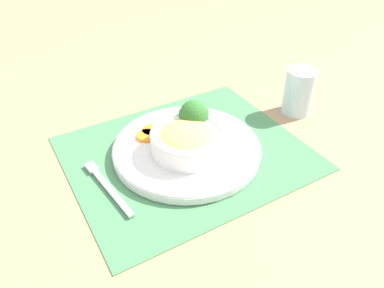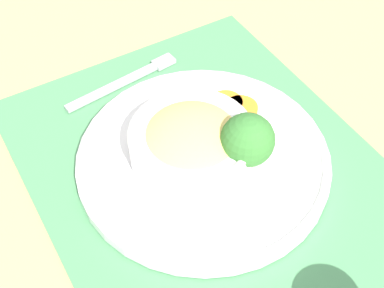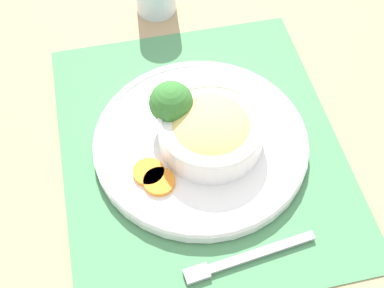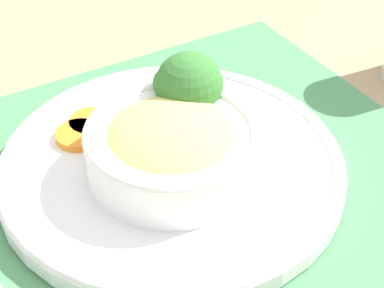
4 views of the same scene
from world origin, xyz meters
The scene contains 8 objects.
ground_plane centered at (0.00, 0.00, 0.00)m, with size 4.00×4.00×0.00m, color tan.
placemat centered at (0.00, 0.00, 0.00)m, with size 0.52×0.44×0.00m.
plate centered at (0.00, 0.00, 0.02)m, with size 0.32×0.32×0.02m.
bowl centered at (-0.01, -0.01, 0.05)m, with size 0.15×0.15×0.06m.
broccoli_floret centered at (0.04, 0.03, 0.07)m, with size 0.07×0.07×0.08m.
carrot_slice_near centered at (-0.04, 0.09, 0.02)m, with size 0.05×0.05×0.01m.
carrot_slice_middle centered at (-0.06, 0.08, 0.02)m, with size 0.05×0.05×0.01m.
fork centered at (-0.19, 0.00, 0.01)m, with size 0.03×0.18×0.01m.
Camera 3 is at (-0.44, 0.14, 0.66)m, focal length 50.00 mm.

